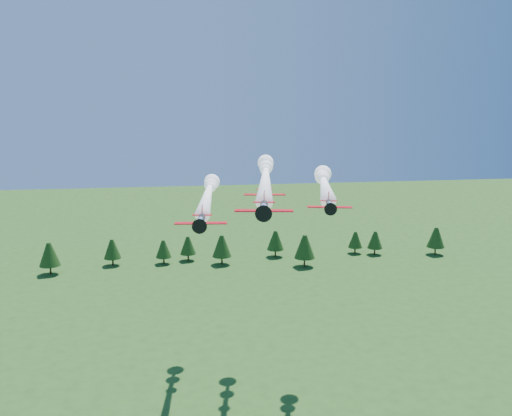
{
  "coord_description": "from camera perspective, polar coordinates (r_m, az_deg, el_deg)",
  "views": [
    {
      "loc": [
        -13.62,
        -86.12,
        58.86
      ],
      "look_at": [
        -0.51,
        0.0,
        42.01
      ],
      "focal_mm": 40.0,
      "sensor_mm": 36.0,
      "label": 1
    }
  ],
  "objects": [
    {
      "name": "plane_slot",
      "position": [
        94.86,
        0.86,
        1.56
      ],
      "size": [
        7.06,
        7.71,
        2.47
      ],
      "rotation": [
        0.0,
        0.0,
        -0.16
      ],
      "color": "black",
      "rests_on": "ground"
    },
    {
      "name": "plane_lead",
      "position": [
        110.99,
        0.96,
        3.2
      ],
      "size": [
        15.28,
        58.63,
        3.7
      ],
      "rotation": [
        0.0,
        0.0,
        -0.17
      ],
      "color": "black",
      "rests_on": "ground"
    },
    {
      "name": "treeline",
      "position": [
        206.92,
        -0.66,
        -3.72
      ],
      "size": [
        147.36,
        21.04,
        11.48
      ],
      "color": "#382314",
      "rests_on": "ground"
    },
    {
      "name": "plane_left",
      "position": [
        119.1,
        -4.8,
        1.56
      ],
      "size": [
        11.04,
        50.34,
        3.7
      ],
      "rotation": [
        0.0,
        0.0,
        -0.11
      ],
      "color": "black",
      "rests_on": "ground"
    },
    {
      "name": "plane_right",
      "position": [
        112.56,
        6.83,
        2.49
      ],
      "size": [
        13.65,
        40.26,
        3.7
      ],
      "rotation": [
        0.0,
        0.0,
        -0.23
      ],
      "color": "black",
      "rests_on": "ground"
    }
  ]
}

